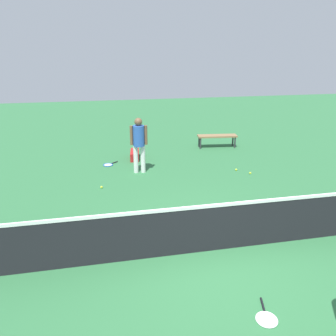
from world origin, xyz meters
TOP-DOWN VIEW (x-y plane):
  - ground_plane at (0.00, 0.00)m, footprint 40.00×40.00m
  - court_net at (0.00, 0.00)m, footprint 10.09×0.09m
  - player_near_side at (0.86, -4.49)m, footprint 0.53×0.37m
  - tennis_racket_near_player at (1.78, -5.37)m, footprint 0.56×0.51m
  - tennis_racket_far_player at (-0.17, 1.78)m, footprint 0.39×0.61m
  - tennis_ball_near_player at (2.05, -3.45)m, footprint 0.07×0.07m
  - tennis_ball_by_net at (-2.12, -4.01)m, footprint 0.07×0.07m
  - tennis_ball_midcourt at (-2.42, -3.65)m, footprint 0.07×0.07m
  - courtside_bench at (-2.41, -6.64)m, footprint 1.53×0.56m
  - equipment_bag at (0.86, -5.89)m, footprint 0.38×0.83m

SIDE VIEW (x-z plane):
  - ground_plane at x=0.00m, z-range 0.00..0.00m
  - tennis_racket_near_player at x=1.78m, z-range 0.00..0.03m
  - tennis_racket_far_player at x=-0.17m, z-range 0.00..0.03m
  - tennis_ball_near_player at x=2.05m, z-range 0.00..0.07m
  - tennis_ball_by_net at x=-2.12m, z-range 0.00..0.07m
  - tennis_ball_midcourt at x=-2.42m, z-range 0.00..0.07m
  - equipment_bag at x=0.86m, z-range 0.00..0.28m
  - courtside_bench at x=-2.41m, z-range 0.18..0.66m
  - court_net at x=0.00m, z-range -0.03..1.04m
  - player_near_side at x=0.86m, z-range 0.16..1.86m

